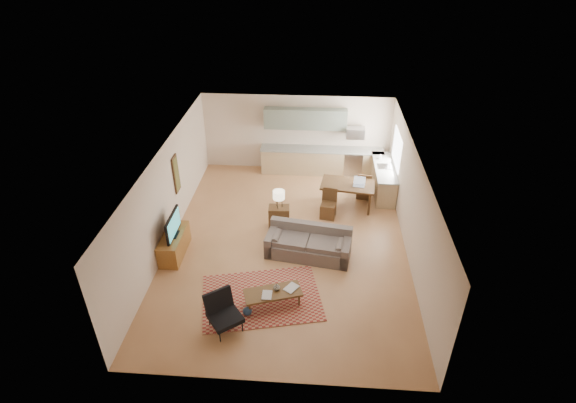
# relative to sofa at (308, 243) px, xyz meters

# --- Properties ---
(room) EXTENTS (9.00, 9.00, 9.00)m
(room) POSITION_rel_sofa_xyz_m (-0.60, 0.52, 0.95)
(room) COLOR #AD7549
(room) RESTS_ON ground
(kitchen_counter_back) EXTENTS (4.26, 0.64, 0.92)m
(kitchen_counter_back) POSITION_rel_sofa_xyz_m (0.30, 4.70, 0.06)
(kitchen_counter_back) COLOR tan
(kitchen_counter_back) RESTS_ON ground
(kitchen_counter_right) EXTENTS (0.64, 2.26, 0.92)m
(kitchen_counter_right) POSITION_rel_sofa_xyz_m (2.33, 3.52, 0.06)
(kitchen_counter_right) COLOR tan
(kitchen_counter_right) RESTS_ON ground
(kitchen_range) EXTENTS (0.62, 0.62, 0.90)m
(kitchen_range) POSITION_rel_sofa_xyz_m (1.40, 4.70, 0.05)
(kitchen_range) COLOR #A5A8AD
(kitchen_range) RESTS_ON ground
(kitchen_microwave) EXTENTS (0.62, 0.40, 0.35)m
(kitchen_microwave) POSITION_rel_sofa_xyz_m (1.40, 4.72, 1.15)
(kitchen_microwave) COLOR #A5A8AD
(kitchen_microwave) RESTS_ON room
(upper_cabinets) EXTENTS (2.80, 0.34, 0.70)m
(upper_cabinets) POSITION_rel_sofa_xyz_m (-0.30, 4.85, 1.55)
(upper_cabinets) COLOR gray
(upper_cabinets) RESTS_ON room
(window_right) EXTENTS (0.02, 1.40, 1.05)m
(window_right) POSITION_rel_sofa_xyz_m (2.63, 3.52, 1.15)
(window_right) COLOR white
(window_right) RESTS_ON room
(wall_art_left) EXTENTS (0.06, 0.42, 1.10)m
(wall_art_left) POSITION_rel_sofa_xyz_m (-3.81, 1.42, 1.15)
(wall_art_left) COLOR olive
(wall_art_left) RESTS_ON room
(triptych) EXTENTS (1.70, 0.04, 0.50)m
(triptych) POSITION_rel_sofa_xyz_m (-0.70, 4.99, 1.35)
(triptych) COLOR #FEEFC0
(triptych) RESTS_ON room
(rug) EXTENTS (3.11, 2.46, 0.02)m
(rug) POSITION_rel_sofa_xyz_m (-1.05, -1.71, -0.39)
(rug) COLOR maroon
(rug) RESTS_ON floor
(sofa) EXTENTS (2.44, 1.36, 0.80)m
(sofa) POSITION_rel_sofa_xyz_m (0.00, 0.00, 0.00)
(sofa) COLOR #5E524C
(sofa) RESTS_ON floor
(coffee_table) EXTENTS (1.42, 0.91, 0.40)m
(coffee_table) POSITION_rel_sofa_xyz_m (-0.76, -1.90, -0.20)
(coffee_table) COLOR #503418
(coffee_table) RESTS_ON floor
(book_a) EXTENTS (0.23, 0.31, 0.03)m
(book_a) POSITION_rel_sofa_xyz_m (-0.99, -2.03, 0.01)
(book_a) COLOR maroon
(book_a) RESTS_ON coffee_table
(book_b) EXTENTS (0.56, 0.57, 0.03)m
(book_b) POSITION_rel_sofa_xyz_m (-0.44, -1.69, 0.00)
(book_b) COLOR navy
(book_b) RESTS_ON coffee_table
(vase) EXTENTS (0.18, 0.18, 0.17)m
(vase) POSITION_rel_sofa_xyz_m (-0.67, -1.82, 0.08)
(vase) COLOR black
(vase) RESTS_ON coffee_table
(armchair) EXTENTS (1.05, 1.05, 0.86)m
(armchair) POSITION_rel_sofa_xyz_m (-1.71, -2.70, 0.03)
(armchair) COLOR black
(armchair) RESTS_ON floor
(tv_credenza) EXTENTS (0.52, 1.36, 0.63)m
(tv_credenza) POSITION_rel_sofa_xyz_m (-3.57, -0.20, -0.09)
(tv_credenza) COLOR brown
(tv_credenza) RESTS_ON floor
(tv) EXTENTS (0.10, 1.04, 0.63)m
(tv) POSITION_rel_sofa_xyz_m (-3.52, -0.20, 0.54)
(tv) COLOR black
(tv) RESTS_ON tv_credenza
(console_table) EXTENTS (0.61, 0.42, 0.69)m
(console_table) POSITION_rel_sofa_xyz_m (-0.89, 1.23, -0.06)
(console_table) COLOR #3B2514
(console_table) RESTS_ON floor
(table_lamp) EXTENTS (0.35, 0.35, 0.55)m
(table_lamp) POSITION_rel_sofa_xyz_m (-0.89, 1.23, 0.56)
(table_lamp) COLOR beige
(table_lamp) RESTS_ON console_table
(dining_table) EXTENTS (1.73, 1.14, 0.82)m
(dining_table) POSITION_rel_sofa_xyz_m (1.11, 2.50, 0.01)
(dining_table) COLOR #3B2514
(dining_table) RESTS_ON floor
(dining_chair_near) EXTENTS (0.51, 0.53, 0.91)m
(dining_chair_near) POSITION_rel_sofa_xyz_m (0.54, 1.88, 0.05)
(dining_chair_near) COLOR #3B2514
(dining_chair_near) RESTS_ON floor
(dining_chair_far) EXTENTS (0.51, 0.52, 0.91)m
(dining_chair_far) POSITION_rel_sofa_xyz_m (1.69, 3.13, 0.05)
(dining_chair_far) COLOR #3B2514
(dining_chair_far) RESTS_ON floor
(laptop) EXTENTS (0.38, 0.31, 0.26)m
(laptop) POSITION_rel_sofa_xyz_m (1.44, 2.40, 0.55)
(laptop) COLOR #A5A8AD
(laptop) RESTS_ON dining_table
(soap_bottle) EXTENTS (0.13, 0.13, 0.19)m
(soap_bottle) POSITION_rel_sofa_xyz_m (2.23, 4.05, 0.61)
(soap_bottle) COLOR #FEEFC0
(soap_bottle) RESTS_ON kitchen_counter_right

